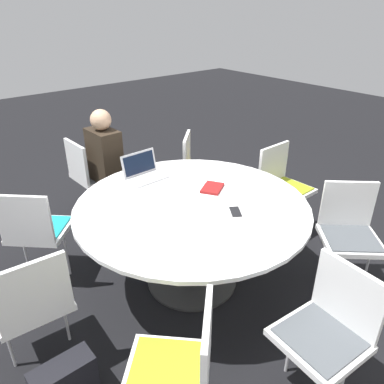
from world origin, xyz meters
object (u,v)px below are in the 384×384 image
chair_3 (180,366)px  chair_6 (282,181)px  laptop (143,172)px  cell_phone (235,212)px  chair_4 (329,325)px  chair_1 (35,227)px  chair_2 (32,300)px  spiral_notebook (212,188)px  person_0 (107,159)px  chair_5 (349,228)px  chair_7 (198,166)px  handbag (65,382)px  chair_0 (90,171)px

chair_3 → chair_6: (-2.09, -1.00, 0.00)m
laptop → cell_phone: laptop is taller
chair_4 → chair_1: bearing=28.8°
chair_3 → chair_4: 0.86m
chair_2 → spiral_notebook: (-1.53, -0.07, 0.23)m
chair_6 → chair_3: bearing=24.8°
person_0 → laptop: size_ratio=3.53×
chair_5 → chair_6: same height
spiral_notebook → chair_7: bearing=-124.5°
laptop → cell_phone: 0.96m
person_0 → laptop: bearing=-1.3°
chair_2 → cell_phone: bearing=-8.9°
chair_6 → person_0: size_ratio=0.71×
cell_phone → person_0: bearing=-83.5°
chair_6 → handbag: size_ratio=2.40×
laptop → handbag: size_ratio=0.96×
chair_5 → chair_6: (-0.28, -0.88, 0.00)m
person_0 → cell_phone: 1.62m
chair_1 → spiral_notebook: 1.45m
chair_2 → cell_phone: (-1.41, 0.32, 0.23)m
chair_2 → chair_3: 1.02m
handbag → chair_7: bearing=-149.4°
person_0 → chair_2: bearing=-45.2°
chair_7 → person_0: person_0 is taller
person_0 → handbag: 2.13m
chair_3 → chair_6: bearing=-18.6°
chair_3 → cell_phone: size_ratio=5.57×
chair_5 → chair_7: size_ratio=1.00×
handbag → chair_4: bearing=142.8°
chair_1 → handbag: 1.26m
chair_2 → cell_phone: chair_2 is taller
chair_6 → laptop: bearing=-24.4°
chair_1 → laptop: size_ratio=2.51×
chair_2 → chair_0: bearing=57.2°
chair_4 → spiral_notebook: bearing=-8.8°
chair_4 → laptop: (-0.03, -1.88, 0.28)m
chair_2 → chair_5: size_ratio=1.00×
person_0 → chair_5: bearing=23.4°
chair_7 → laptop: 0.96m
chair_3 → chair_4: size_ratio=1.00×
chair_0 → person_0: size_ratio=0.71×
spiral_notebook → handbag: size_ratio=0.71×
chair_3 → laptop: size_ratio=2.51×
chair_4 → cell_phone: (-0.21, -0.94, 0.23)m
chair_5 → chair_6: 0.92m
person_0 → spiral_notebook: bearing=12.6°
laptop → chair_1: bearing=167.1°
spiral_notebook → chair_6: bearing=-179.9°
chair_0 → chair_2: 1.90m
chair_4 → handbag: bearing=58.4°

